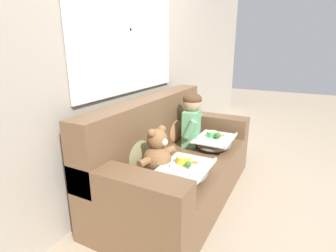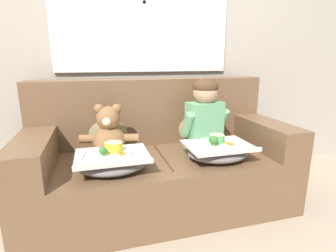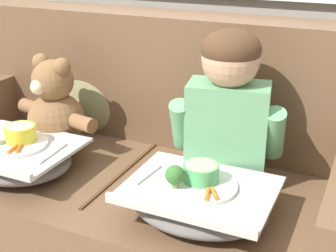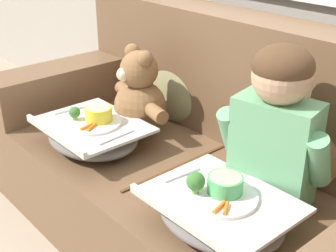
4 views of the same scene
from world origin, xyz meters
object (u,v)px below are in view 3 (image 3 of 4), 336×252
(lap_tray_teddy, at_px, (15,157))
(throw_pillow_behind_teddy, at_px, (85,92))
(teddy_bear, at_px, (54,110))
(couch, at_px, (139,175))
(throw_pillow_behind_child, at_px, (244,117))
(child_figure, at_px, (228,103))
(lap_tray_child, at_px, (199,200))

(lap_tray_teddy, bearing_deg, throw_pillow_behind_teddy, 90.03)
(throw_pillow_behind_teddy, relative_size, teddy_bear, 0.90)
(couch, distance_m, teddy_bear, 0.43)
(couch, xyz_separation_m, throw_pillow_behind_child, (0.36, 0.18, 0.24))
(throw_pillow_behind_child, bearing_deg, child_figure, -89.95)
(teddy_bear, height_order, lap_tray_child, teddy_bear)
(couch, relative_size, lap_tray_teddy, 4.21)
(throw_pillow_behind_teddy, height_order, child_figure, child_figure)
(throw_pillow_behind_teddy, xyz_separation_m, teddy_bear, (-0.00, -0.21, -0.01))
(throw_pillow_behind_teddy, relative_size, lap_tray_child, 0.83)
(throw_pillow_behind_child, distance_m, lap_tray_teddy, 0.86)
(throw_pillow_behind_teddy, height_order, lap_tray_child, throw_pillow_behind_teddy)
(throw_pillow_behind_teddy, distance_m, lap_tray_teddy, 0.47)
(throw_pillow_behind_teddy, height_order, teddy_bear, teddy_bear)
(throw_pillow_behind_teddy, relative_size, child_figure, 0.69)
(throw_pillow_behind_teddy, height_order, lap_tray_teddy, throw_pillow_behind_teddy)
(throw_pillow_behind_child, distance_m, teddy_bear, 0.75)
(teddy_bear, bearing_deg, lap_tray_teddy, -89.69)
(couch, height_order, lap_tray_teddy, couch)
(throw_pillow_behind_child, height_order, throw_pillow_behind_teddy, throw_pillow_behind_child)
(teddy_bear, xyz_separation_m, lap_tray_teddy, (0.00, -0.25, -0.10))
(teddy_bear, height_order, lap_tray_teddy, teddy_bear)
(lap_tray_child, distance_m, lap_tray_teddy, 0.72)
(child_figure, bearing_deg, teddy_bear, -179.66)
(couch, xyz_separation_m, teddy_bear, (-0.36, -0.04, 0.23))
(throw_pillow_behind_child, bearing_deg, lap_tray_child, -90.13)
(child_figure, xyz_separation_m, teddy_bear, (-0.72, -0.00, -0.14))
(throw_pillow_behind_child, distance_m, child_figure, 0.24)
(child_figure, distance_m, lap_tray_child, 0.35)
(couch, xyz_separation_m, lap_tray_teddy, (-0.36, -0.28, 0.13))
(throw_pillow_behind_teddy, bearing_deg, teddy_bear, -90.28)
(lap_tray_teddy, bearing_deg, child_figure, 19.17)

